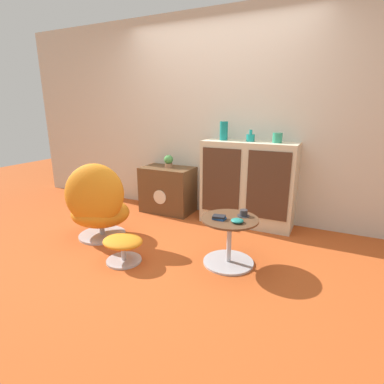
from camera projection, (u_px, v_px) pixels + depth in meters
ground_plane at (167, 252)px, 3.08m from camera, size 12.00×12.00×0.00m
wall_back at (218, 118)px, 3.90m from camera, size 6.40×0.06×2.60m
sideboard at (248, 184)px, 3.70m from camera, size 1.14×0.40×1.04m
tv_console at (168, 190)px, 4.22m from camera, size 0.72×0.45×0.64m
egg_chair at (98, 204)px, 3.31m from camera, size 0.82×0.79×0.89m
ottoman at (123, 245)px, 2.85m from camera, size 0.40×0.34×0.25m
coffee_table at (229, 240)px, 2.80m from camera, size 0.53×0.53×0.46m
vase_leftmost at (224, 131)px, 3.67m from camera, size 0.10×0.10×0.23m
vase_inner_left at (250, 137)px, 3.55m from camera, size 0.10×0.10×0.14m
vase_inner_right at (277, 138)px, 3.42m from camera, size 0.11×0.11×0.11m
potted_plant at (169, 161)px, 4.10m from camera, size 0.12×0.12×0.17m
teacup at (244, 214)px, 2.79m from camera, size 0.12×0.12×0.06m
book_stack at (219, 217)px, 2.71m from camera, size 0.12×0.10×0.04m
bowl at (237, 221)px, 2.63m from camera, size 0.11×0.11×0.04m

